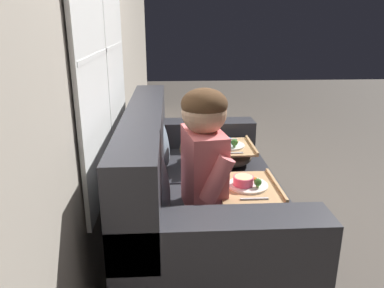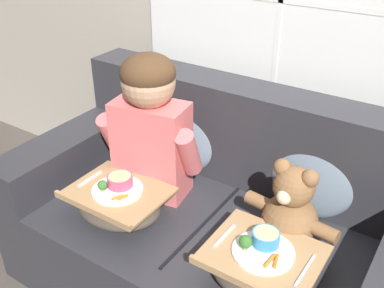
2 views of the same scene
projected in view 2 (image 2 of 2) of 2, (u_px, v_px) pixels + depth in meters
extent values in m
cube|color=white|center=(282.00, 0.00, 1.96)|extent=(1.45, 0.02, 1.44)
cube|color=black|center=(282.00, 0.00, 1.97)|extent=(1.40, 0.01, 1.39)
cube|color=white|center=(281.00, 0.00, 1.96)|extent=(0.02, 0.02, 1.39)
cube|color=white|center=(281.00, 0.00, 1.96)|extent=(1.40, 0.02, 0.02)
cube|color=#2D2D33|center=(209.00, 255.00, 2.06)|extent=(1.80, 0.95, 0.44)
cube|color=#2D2D33|center=(252.00, 136.00, 2.10)|extent=(1.80, 0.22, 0.48)
cube|color=#2D2D33|center=(78.00, 148.00, 2.28)|extent=(0.22, 0.95, 0.20)
cube|color=black|center=(208.00, 220.00, 1.94)|extent=(0.01, 0.69, 0.01)
ellipsoid|color=slate|center=(183.00, 132.00, 2.23)|extent=(0.41, 0.20, 0.42)
ellipsoid|color=slate|center=(314.00, 174.00, 1.91)|extent=(0.39, 0.19, 0.41)
cube|color=#DB6666|center=(152.00, 148.00, 2.03)|extent=(0.36, 0.23, 0.45)
sphere|color=tan|center=(148.00, 82.00, 1.88)|extent=(0.23, 0.23, 0.23)
ellipsoid|color=#4C331E|center=(148.00, 73.00, 1.85)|extent=(0.24, 0.24, 0.16)
cylinder|color=#DB6666|center=(113.00, 135.00, 2.07)|extent=(0.11, 0.19, 0.25)
cylinder|color=#DB6666|center=(188.00, 153.00, 1.94)|extent=(0.11, 0.19, 0.25)
sphere|color=brown|center=(289.00, 221.00, 1.77)|extent=(0.22, 0.22, 0.22)
sphere|color=brown|center=(294.00, 187.00, 1.69)|extent=(0.16, 0.16, 0.16)
sphere|color=brown|center=(282.00, 167.00, 1.69)|extent=(0.07, 0.07, 0.07)
sphere|color=brown|center=(310.00, 178.00, 1.62)|extent=(0.07, 0.07, 0.07)
sphere|color=beige|center=(284.00, 197.00, 1.64)|extent=(0.06, 0.06, 0.06)
sphere|color=black|center=(282.00, 198.00, 1.63)|extent=(0.02, 0.02, 0.02)
cylinder|color=brown|center=(259.00, 202.00, 1.84)|extent=(0.12, 0.07, 0.06)
cylinder|color=brown|center=(324.00, 232.00, 1.67)|extent=(0.12, 0.07, 0.06)
cylinder|color=brown|center=(261.00, 246.00, 1.76)|extent=(0.07, 0.11, 0.06)
cylinder|color=brown|center=(284.00, 257.00, 1.70)|extent=(0.07, 0.11, 0.06)
ellipsoid|color=#473D33|center=(119.00, 205.00, 1.94)|extent=(0.39, 0.32, 0.12)
cube|color=tan|center=(118.00, 192.00, 1.91)|extent=(0.41, 0.33, 0.01)
cube|color=tan|center=(91.00, 209.00, 1.79)|extent=(0.41, 0.02, 0.02)
cylinder|color=white|center=(117.00, 190.00, 1.90)|extent=(0.22, 0.22, 0.01)
cylinder|color=#D64C70|center=(120.00, 181.00, 1.91)|extent=(0.11, 0.11, 0.05)
cylinder|color=#E5D189|center=(120.00, 177.00, 1.90)|extent=(0.10, 0.10, 0.01)
sphere|color=#38702D|center=(102.00, 185.00, 1.87)|extent=(0.04, 0.04, 0.04)
cylinder|color=#7A9E56|center=(103.00, 189.00, 1.88)|extent=(0.02, 0.02, 0.02)
cylinder|color=orange|center=(118.00, 197.00, 1.84)|extent=(0.04, 0.05, 0.01)
cylinder|color=orange|center=(123.00, 197.00, 1.84)|extent=(0.03, 0.05, 0.01)
cube|color=silver|center=(90.00, 179.00, 1.98)|extent=(0.01, 0.14, 0.01)
ellipsoid|color=#473D33|center=(261.00, 268.00, 1.62)|extent=(0.38, 0.33, 0.12)
cube|color=tan|center=(263.00, 254.00, 1.58)|extent=(0.40, 0.34, 0.01)
cube|color=tan|center=(241.00, 281.00, 1.46)|extent=(0.40, 0.02, 0.02)
cylinder|color=white|center=(263.00, 252.00, 1.58)|extent=(0.22, 0.22, 0.01)
cylinder|color=#3889C1|center=(266.00, 238.00, 1.59)|extent=(0.10, 0.10, 0.05)
cylinder|color=#E5D189|center=(266.00, 234.00, 1.58)|extent=(0.09, 0.09, 0.01)
sphere|color=#38702D|center=(246.00, 242.00, 1.57)|extent=(0.05, 0.05, 0.05)
cylinder|color=#7A9E56|center=(245.00, 247.00, 1.58)|extent=(0.02, 0.02, 0.02)
cylinder|color=orange|center=(270.00, 261.00, 1.52)|extent=(0.02, 0.07, 0.01)
cylinder|color=orange|center=(276.00, 261.00, 1.52)|extent=(0.03, 0.06, 0.01)
cube|color=silver|center=(225.00, 236.00, 1.65)|extent=(0.02, 0.14, 0.01)
cube|color=silver|center=(305.00, 270.00, 1.50)|extent=(0.01, 0.17, 0.01)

